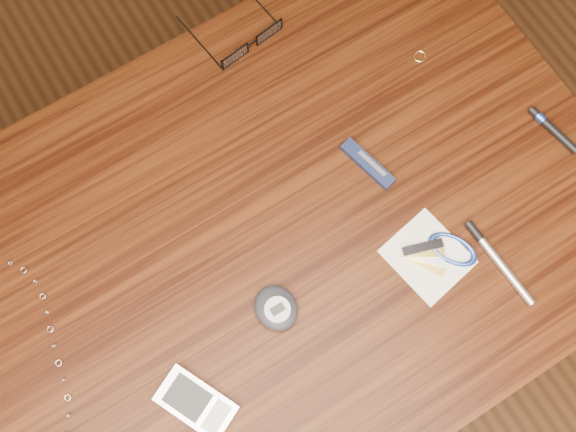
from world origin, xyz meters
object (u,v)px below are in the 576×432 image
object	(u,v)px
pda_phone	(196,403)
pedometer	(276,308)
eyeglasses	(249,42)
pocket_knife	(368,164)
desk	(274,252)
silver_pen	(494,256)
notepad_keys	(440,253)

from	to	relation	value
pda_phone	pedometer	xyz separation A→B (m)	(0.15, 0.05, 0.00)
eyeglasses	pocket_knife	bearing A→B (deg)	-80.24
pda_phone	pocket_knife	xyz separation A→B (m)	(0.38, 0.16, -0.00)
desk	silver_pen	size ratio (longest dim) A/B	7.16
pda_phone	pedometer	size ratio (longest dim) A/B	1.76
pda_phone	silver_pen	bearing A→B (deg)	-6.04
pda_phone	pocket_knife	world-z (taller)	pda_phone
notepad_keys	silver_pen	xyz separation A→B (m)	(0.06, -0.04, 0.00)
desk	pedometer	distance (m)	0.15
pda_phone	notepad_keys	size ratio (longest dim) A/B	0.88
eyeglasses	silver_pen	bearing A→B (deg)	-75.78
pda_phone	pocket_knife	size ratio (longest dim) A/B	1.21
eyeglasses	notepad_keys	bearing A→B (deg)	-82.23
pedometer	silver_pen	distance (m)	0.31
notepad_keys	silver_pen	bearing A→B (deg)	-35.91
pedometer	pocket_knife	bearing A→B (deg)	26.15
desk	pocket_knife	world-z (taller)	pocket_knife
pocket_knife	notepad_keys	bearing A→B (deg)	-85.45
pedometer	pda_phone	bearing A→B (deg)	-162.00
desk	eyeglasses	bearing A→B (deg)	65.19
pedometer	silver_pen	world-z (taller)	pedometer
desk	eyeglasses	distance (m)	0.33
desk	notepad_keys	bearing A→B (deg)	-37.94
silver_pen	eyeglasses	bearing A→B (deg)	104.22
pda_phone	pocket_knife	bearing A→B (deg)	22.95
pedometer	silver_pen	xyz separation A→B (m)	(0.30, -0.10, -0.01)
desk	pda_phone	bearing A→B (deg)	-145.11
pda_phone	notepad_keys	bearing A→B (deg)	-0.54
pedometer	notepad_keys	size ratio (longest dim) A/B	0.50
notepad_keys	pda_phone	bearing A→B (deg)	179.46
notepad_keys	silver_pen	size ratio (longest dim) A/B	0.93
desk	notepad_keys	distance (m)	0.26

